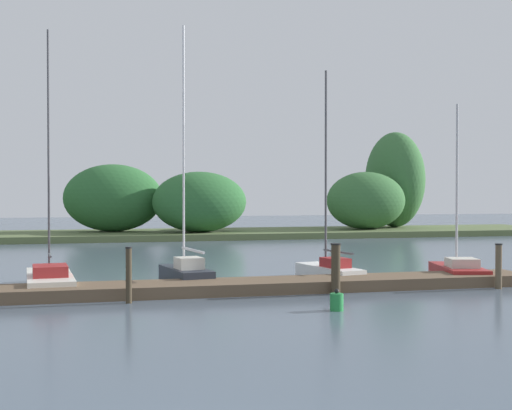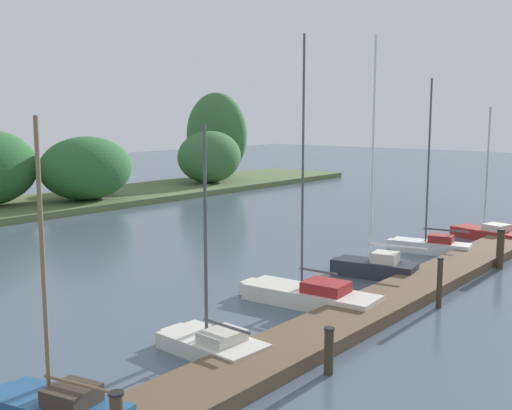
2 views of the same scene
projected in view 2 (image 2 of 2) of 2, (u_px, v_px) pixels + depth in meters
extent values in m
cube|color=brown|center=(400.00, 294.00, 19.35)|extent=(25.55, 1.80, 0.35)
ellipsoid|color=#386B38|center=(210.00, 157.00, 48.53)|extent=(5.70, 4.14, 4.06)
ellipsoid|color=#386B38|center=(216.00, 135.00, 52.25)|extent=(4.09, 5.77, 7.12)
ellipsoid|color=#2D6633|center=(87.00, 168.00, 38.84)|extent=(6.16, 4.58, 3.96)
cube|color=#285684|center=(11.00, 401.00, 12.05)|extent=(0.73, 0.80, 0.43)
cube|color=#3D3328|center=(72.00, 395.00, 11.28)|extent=(0.97, 0.98, 0.33)
cylinder|color=#7F6647|center=(43.00, 261.00, 11.17)|extent=(0.08, 0.08, 5.19)
cylinder|color=#7F6647|center=(83.00, 385.00, 11.12)|extent=(0.45, 1.80, 0.06)
cube|color=silver|center=(213.00, 346.00, 14.96)|extent=(1.44, 2.74, 0.40)
cube|color=silver|center=(179.00, 335.00, 15.76)|extent=(0.76, 0.70, 0.34)
cube|color=beige|center=(222.00, 336.00, 14.69)|extent=(1.03, 0.85, 0.26)
cylinder|color=#4C4C51|center=(205.00, 232.00, 14.69)|extent=(0.09, 0.09, 5.12)
cylinder|color=#4C4C51|center=(226.00, 326.00, 14.56)|extent=(0.14, 1.49, 0.07)
cube|color=silver|center=(310.00, 297.00, 18.78)|extent=(1.68, 4.28, 0.49)
cube|color=silver|center=(259.00, 288.00, 19.83)|extent=(0.81, 1.10, 0.42)
cube|color=maroon|center=(326.00, 287.00, 18.43)|extent=(1.10, 1.33, 0.32)
cylinder|color=#4C4C51|center=(303.00, 164.00, 18.38)|extent=(0.07, 0.07, 7.52)
cylinder|color=#4C4C51|center=(318.00, 271.00, 18.52)|extent=(0.18, 1.25, 0.07)
cube|color=#232833|center=(375.00, 269.00, 22.05)|extent=(1.49, 2.95, 0.57)
cube|color=#232833|center=(342.00, 266.00, 22.68)|extent=(0.68, 0.79, 0.48)
cube|color=beige|center=(385.00, 257.00, 21.81)|extent=(0.91, 0.96, 0.37)
cylinder|color=silver|center=(373.00, 151.00, 21.55)|extent=(0.07, 0.07, 7.81)
cylinder|color=silver|center=(396.00, 246.00, 21.56)|extent=(0.43, 2.08, 0.09)
cube|color=white|center=(431.00, 247.00, 25.87)|extent=(1.53, 3.27, 0.49)
cube|color=white|center=(397.00, 245.00, 26.54)|extent=(0.66, 0.87, 0.41)
cube|color=maroon|center=(441.00, 239.00, 25.63)|extent=(0.87, 1.06, 0.32)
cylinder|color=#4C4C51|center=(429.00, 161.00, 25.47)|extent=(0.08, 0.08, 6.67)
cylinder|color=#4C4C51|center=(446.00, 230.00, 25.50)|extent=(0.42, 1.77, 0.07)
cube|color=maroon|center=(488.00, 234.00, 28.69)|extent=(1.97, 3.40, 0.47)
cube|color=maroon|center=(461.00, 230.00, 29.83)|extent=(0.86, 0.94, 0.40)
cube|color=beige|center=(497.00, 227.00, 28.32)|extent=(1.14, 1.15, 0.30)
cylinder|color=#B7B7BC|center=(487.00, 169.00, 28.44)|extent=(0.08, 0.08, 5.57)
cylinder|color=black|center=(116.00, 393.00, 9.32)|extent=(0.24, 0.24, 0.04)
cylinder|color=#3D3323|center=(329.00, 352.00, 13.76)|extent=(0.21, 0.21, 1.03)
cylinder|color=black|center=(329.00, 329.00, 13.68)|extent=(0.24, 0.24, 0.04)
cylinder|color=#3D3323|center=(439.00, 284.00, 18.46)|extent=(0.16, 0.16, 1.48)
cylinder|color=black|center=(441.00, 259.00, 18.35)|extent=(0.19, 0.19, 0.04)
cylinder|color=#3D3323|center=(500.00, 250.00, 23.17)|extent=(0.27, 0.27, 1.46)
cylinder|color=black|center=(501.00, 230.00, 23.06)|extent=(0.31, 0.31, 0.04)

